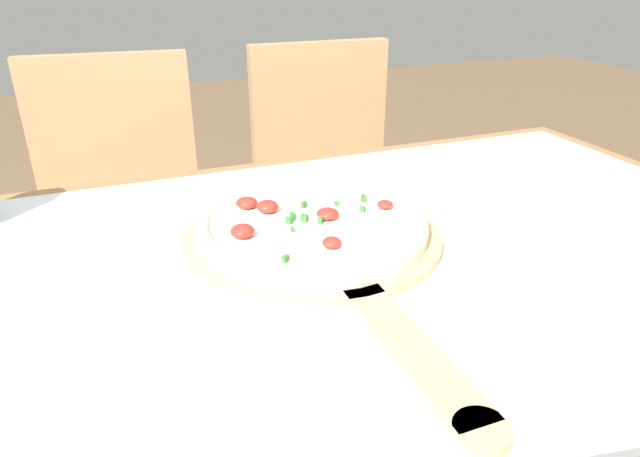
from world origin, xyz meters
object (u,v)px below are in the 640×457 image
pizza_peel (319,244)px  chair_right (331,188)px  pizza (311,223)px  chair_left (124,219)px

pizza_peel → chair_right: chair_right is taller
pizza_peel → pizza: 0.03m
pizza → chair_left: chair_left is taller
pizza_peel → chair_left: bearing=108.1°
chair_left → chair_right: bearing=5.8°
pizza → chair_right: 0.79m
pizza → chair_right: size_ratio=0.36×
pizza_peel → chair_left: (-0.23, 0.71, -0.23)m
chair_left → chair_right: 0.54m
pizza → pizza_peel: bearing=-88.7°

